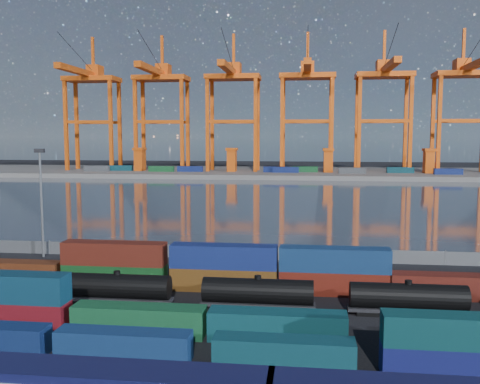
# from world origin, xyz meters

# --- Properties ---
(ground) EXTENTS (700.00, 700.00, 0.00)m
(ground) POSITION_xyz_m (0.00, 0.00, 0.00)
(ground) COLOR black
(ground) RESTS_ON ground
(harbor_water) EXTENTS (700.00, 700.00, 0.00)m
(harbor_water) POSITION_xyz_m (0.00, 105.00, 0.01)
(harbor_water) COLOR #2E3743
(harbor_water) RESTS_ON ground
(far_quay) EXTENTS (700.00, 70.00, 2.00)m
(far_quay) POSITION_xyz_m (0.00, 210.00, 1.00)
(far_quay) COLOR #514F4C
(far_quay) RESTS_ON ground
(distant_mountains) EXTENTS (2470.00, 1100.00, 520.00)m
(distant_mountains) POSITION_xyz_m (63.02, 1600.00, 220.29)
(distant_mountains) COLOR #1E2630
(distant_mountains) RESTS_ON ground
(container_row_south) EXTENTS (138.86, 2.30, 4.90)m
(container_row_south) POSITION_xyz_m (-5.91, -9.22, 1.92)
(container_row_south) COLOR #47494C
(container_row_south) RESTS_ON ground
(container_row_mid) EXTENTS (141.81, 2.54, 5.41)m
(container_row_mid) POSITION_xyz_m (9.47, -3.53, 1.80)
(container_row_mid) COLOR #383A3D
(container_row_mid) RESTS_ON ground
(container_row_north) EXTENTS (142.21, 2.60, 5.54)m
(container_row_north) POSITION_xyz_m (14.42, 11.68, 2.25)
(container_row_north) COLOR navy
(container_row_north) RESTS_ON ground
(tanker_string) EXTENTS (120.71, 2.62, 3.75)m
(tanker_string) POSITION_xyz_m (-2.72, 4.80, 1.88)
(tanker_string) COLOR black
(tanker_string) RESTS_ON ground
(waterfront_fence) EXTENTS (160.12, 0.12, 2.20)m
(waterfront_fence) POSITION_xyz_m (-0.00, 28.00, 1.00)
(waterfront_fence) COLOR #595B5E
(waterfront_fence) RESTS_ON ground
(yard_light_mast) EXTENTS (1.60, 0.40, 16.60)m
(yard_light_mast) POSITION_xyz_m (-30.00, 26.00, 9.30)
(yard_light_mast) COLOR slate
(yard_light_mast) RESTS_ON ground
(gantry_cranes) EXTENTS (200.77, 49.49, 67.01)m
(gantry_cranes) POSITION_xyz_m (-7.50, 203.22, 41.08)
(gantry_cranes) COLOR #D44D0F
(gantry_cranes) RESTS_ON ground
(quay_containers) EXTENTS (172.58, 10.99, 2.60)m
(quay_containers) POSITION_xyz_m (-11.00, 195.46, 3.30)
(quay_containers) COLOR navy
(quay_containers) RESTS_ON far_quay
(straddle_carriers) EXTENTS (140.00, 7.00, 11.10)m
(straddle_carriers) POSITION_xyz_m (-2.50, 200.00, 7.82)
(straddle_carriers) COLOR #D44D0F
(straddle_carriers) RESTS_ON far_quay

